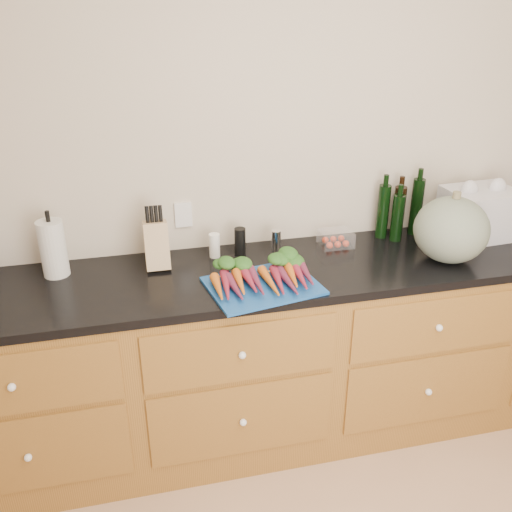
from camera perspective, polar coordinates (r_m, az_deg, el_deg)
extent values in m
cube|color=beige|center=(2.81, 4.82, 8.81)|extent=(4.10, 0.05, 2.60)
cube|color=brown|center=(2.90, 6.16, -9.37)|extent=(3.60, 0.60, 0.90)
cube|color=brown|center=(2.43, -23.20, -11.75)|extent=(0.82, 0.01, 0.28)
sphere|color=white|center=(2.42, -23.25, -11.97)|extent=(0.03, 0.03, 0.03)
cube|color=brown|center=(2.65, -21.79, -17.98)|extent=(0.82, 0.01, 0.38)
sphere|color=white|center=(2.64, -21.83, -18.21)|extent=(0.03, 0.03, 0.03)
cube|color=brown|center=(2.41, -1.46, -9.68)|extent=(0.82, 0.01, 0.28)
sphere|color=white|center=(2.39, -1.38, -9.89)|extent=(0.03, 0.03, 0.03)
cube|color=brown|center=(2.63, -1.37, -16.07)|extent=(0.82, 0.01, 0.38)
sphere|color=white|center=(2.62, -1.29, -16.30)|extent=(0.03, 0.03, 0.03)
cube|color=brown|center=(2.70, 17.69, -6.68)|extent=(0.82, 0.01, 0.28)
sphere|color=white|center=(2.69, 17.86, -6.86)|extent=(0.03, 0.03, 0.03)
cube|color=brown|center=(2.90, 16.73, -12.70)|extent=(0.82, 0.01, 0.38)
sphere|color=white|center=(2.89, 16.88, -12.89)|extent=(0.03, 0.03, 0.03)
cube|color=black|center=(2.66, 6.63, -1.07)|extent=(3.64, 0.62, 0.04)
cube|color=#154991|center=(2.43, 0.69, -2.98)|extent=(0.51, 0.42, 0.01)
cone|color=orange|center=(2.37, -3.75, -3.14)|extent=(0.04, 0.20, 0.04)
cone|color=maroon|center=(2.37, -2.98, -3.06)|extent=(0.04, 0.20, 0.04)
cone|color=maroon|center=(2.38, -2.20, -2.97)|extent=(0.04, 0.20, 0.04)
cone|color=orange|center=(2.38, -1.43, -2.89)|extent=(0.04, 0.20, 0.04)
cone|color=maroon|center=(2.39, -0.66, -2.80)|extent=(0.04, 0.20, 0.04)
cone|color=maroon|center=(2.39, 0.10, -2.72)|extent=(0.04, 0.20, 0.04)
ellipsoid|color=#1C4B19|center=(2.51, -2.52, -1.11)|extent=(0.20, 0.12, 0.06)
cone|color=orange|center=(2.41, 1.52, -2.56)|extent=(0.04, 0.20, 0.04)
cone|color=maroon|center=(2.41, 2.27, -2.47)|extent=(0.04, 0.20, 0.04)
cone|color=maroon|center=(2.42, 3.01, -2.38)|extent=(0.04, 0.20, 0.04)
cone|color=orange|center=(2.43, 3.75, -2.30)|extent=(0.04, 0.20, 0.04)
cone|color=maroon|center=(2.44, 4.49, -2.21)|extent=(0.04, 0.20, 0.04)
cone|color=maroon|center=(2.45, 5.22, -2.13)|extent=(0.04, 0.20, 0.04)
ellipsoid|color=#1C4B19|center=(2.55, 2.43, -0.58)|extent=(0.20, 0.12, 0.06)
ellipsoid|color=#586555|center=(2.75, 18.94, 2.50)|extent=(0.34, 0.34, 0.30)
cylinder|color=silver|center=(2.63, -19.63, 0.70)|extent=(0.11, 0.11, 0.25)
cube|color=tan|center=(2.60, -9.92, 1.09)|extent=(0.11, 0.11, 0.21)
cylinder|color=white|center=(2.68, -4.17, 1.05)|extent=(0.05, 0.05, 0.12)
cylinder|color=black|center=(2.69, -1.61, 1.47)|extent=(0.05, 0.05, 0.13)
cylinder|color=white|center=(2.74, 2.02, 1.55)|extent=(0.05, 0.05, 0.10)
cube|color=white|center=(2.82, 7.97, 1.74)|extent=(0.16, 0.13, 0.07)
cylinder|color=black|center=(2.93, 12.57, 4.37)|extent=(0.06, 0.06, 0.27)
cylinder|color=black|center=(2.98, 14.07, 4.39)|extent=(0.06, 0.06, 0.25)
cylinder|color=black|center=(3.01, 15.74, 4.76)|extent=(0.06, 0.06, 0.29)
cylinder|color=black|center=(2.91, 13.96, 3.72)|extent=(0.06, 0.06, 0.24)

